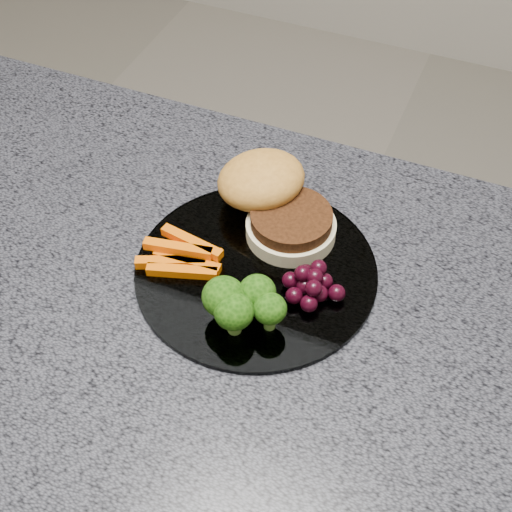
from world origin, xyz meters
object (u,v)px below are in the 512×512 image
Objects in this scene: plate at (256,270)px; grape_bunch at (311,284)px; burger at (271,198)px; island_cabinet at (180,475)px.

grape_bunch reaches higher than plate.
plate is 0.09m from burger.
island_cabinet is at bearing -150.04° from plate.
grape_bunch is (0.06, -0.01, 0.02)m from plate.
burger is at bearing 58.68° from island_cabinet.
plate is 3.82× the size of grape_bunch.
burger is (-0.02, 0.08, 0.03)m from plate.
grape_bunch is at bearing 16.81° from island_cabinet.
grape_bunch is at bearing -27.50° from burger.
island_cabinet is 17.63× the size of grape_bunch.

